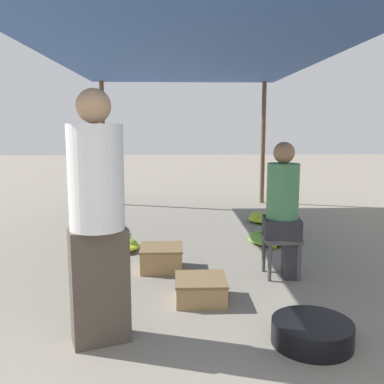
{
  "coord_description": "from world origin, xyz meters",
  "views": [
    {
      "loc": [
        -0.17,
        -1.83,
        1.43
      ],
      "look_at": [
        0.0,
        2.38,
        0.78
      ],
      "focal_mm": 40.0,
      "sensor_mm": 36.0,
      "label": 1
    }
  ],
  "objects_px": {
    "vendor_seated": "(284,208)",
    "banana_pile_right_1": "(273,237)",
    "banana_pile_left_1": "(101,225)",
    "crate_near": "(162,258)",
    "basin_black": "(312,333)",
    "crate_mid": "(201,289)",
    "banana_pile_right_0": "(268,218)",
    "stool": "(281,244)",
    "banana_pile_left_0": "(117,243)",
    "vendor_foreground": "(97,215)"
  },
  "relations": [
    {
      "from": "vendor_seated",
      "to": "banana_pile_right_1",
      "type": "bearing_deg",
      "value": 81.38
    },
    {
      "from": "banana_pile_left_1",
      "to": "banana_pile_right_1",
      "type": "xyz_separation_m",
      "value": [
        2.23,
        -0.67,
        -0.03
      ]
    },
    {
      "from": "banana_pile_left_1",
      "to": "crate_near",
      "type": "bearing_deg",
      "value": -61.11
    },
    {
      "from": "basin_black",
      "to": "banana_pile_left_1",
      "type": "height_order",
      "value": "banana_pile_left_1"
    },
    {
      "from": "vendor_seated",
      "to": "crate_near",
      "type": "bearing_deg",
      "value": 168.47
    },
    {
      "from": "banana_pile_left_1",
      "to": "banana_pile_right_1",
      "type": "distance_m",
      "value": 2.33
    },
    {
      "from": "basin_black",
      "to": "crate_mid",
      "type": "relative_size",
      "value": 1.27
    },
    {
      "from": "banana_pile_right_0",
      "to": "banana_pile_right_1",
      "type": "relative_size",
      "value": 1.01
    },
    {
      "from": "stool",
      "to": "banana_pile_left_1",
      "type": "distance_m",
      "value": 2.75
    },
    {
      "from": "banana_pile_left_0",
      "to": "crate_mid",
      "type": "xyz_separation_m",
      "value": [
        0.89,
        -1.54,
        0.03
      ]
    },
    {
      "from": "basin_black",
      "to": "banana_pile_left_1",
      "type": "xyz_separation_m",
      "value": [
        -1.92,
        3.14,
        0.02
      ]
    },
    {
      "from": "basin_black",
      "to": "crate_mid",
      "type": "bearing_deg",
      "value": 133.04
    },
    {
      "from": "vendor_foreground",
      "to": "crate_near",
      "type": "relative_size",
      "value": 3.93
    },
    {
      "from": "crate_near",
      "to": "vendor_seated",
      "type": "bearing_deg",
      "value": -11.53
    },
    {
      "from": "banana_pile_left_1",
      "to": "crate_near",
      "type": "xyz_separation_m",
      "value": [
        0.88,
        -1.59,
        0.02
      ]
    },
    {
      "from": "basin_black",
      "to": "banana_pile_right_1",
      "type": "distance_m",
      "value": 2.48
    },
    {
      "from": "banana_pile_right_1",
      "to": "crate_near",
      "type": "relative_size",
      "value": 1.62
    },
    {
      "from": "stool",
      "to": "crate_mid",
      "type": "distance_m",
      "value": 1.0
    },
    {
      "from": "vendor_foreground",
      "to": "basin_black",
      "type": "bearing_deg",
      "value": -3.9
    },
    {
      "from": "banana_pile_left_0",
      "to": "crate_mid",
      "type": "relative_size",
      "value": 1.5
    },
    {
      "from": "banana_pile_right_0",
      "to": "banana_pile_right_1",
      "type": "bearing_deg",
      "value": -99.58
    },
    {
      "from": "banana_pile_left_0",
      "to": "banana_pile_left_1",
      "type": "bearing_deg",
      "value": 111.43
    },
    {
      "from": "vendor_seated",
      "to": "banana_pile_left_1",
      "type": "xyz_separation_m",
      "value": [
        -2.05,
        1.83,
        -0.57
      ]
    },
    {
      "from": "vendor_seated",
      "to": "crate_near",
      "type": "distance_m",
      "value": 1.31
    },
    {
      "from": "banana_pile_right_0",
      "to": "crate_mid",
      "type": "height_order",
      "value": "crate_mid"
    },
    {
      "from": "stool",
      "to": "basin_black",
      "type": "distance_m",
      "value": 1.33
    },
    {
      "from": "banana_pile_right_0",
      "to": "crate_near",
      "type": "relative_size",
      "value": 1.64
    },
    {
      "from": "banana_pile_left_1",
      "to": "banana_pile_right_0",
      "type": "bearing_deg",
      "value": 11.3
    },
    {
      "from": "basin_black",
      "to": "banana_pile_left_0",
      "type": "bearing_deg",
      "value": 124.77
    },
    {
      "from": "vendor_foreground",
      "to": "crate_near",
      "type": "bearing_deg",
      "value": 75.9
    },
    {
      "from": "stool",
      "to": "crate_mid",
      "type": "xyz_separation_m",
      "value": [
        -0.81,
        -0.56,
        -0.22
      ]
    },
    {
      "from": "vendor_foreground",
      "to": "banana_pile_left_0",
      "type": "xyz_separation_m",
      "value": [
        -0.18,
        2.19,
        -0.8
      ]
    },
    {
      "from": "vendor_foreground",
      "to": "banana_pile_right_1",
      "type": "xyz_separation_m",
      "value": [
        1.71,
        2.37,
        -0.79
      ]
    },
    {
      "from": "stool",
      "to": "crate_near",
      "type": "height_order",
      "value": "stool"
    },
    {
      "from": "basin_black",
      "to": "banana_pile_right_1",
      "type": "height_order",
      "value": "banana_pile_right_1"
    },
    {
      "from": "vendor_seated",
      "to": "crate_mid",
      "type": "distance_m",
      "value": 1.15
    },
    {
      "from": "vendor_seated",
      "to": "banana_pile_right_1",
      "type": "height_order",
      "value": "vendor_seated"
    },
    {
      "from": "banana_pile_left_0",
      "to": "banana_pile_right_0",
      "type": "distance_m",
      "value": 2.48
    },
    {
      "from": "stool",
      "to": "banana_pile_left_1",
      "type": "relative_size",
      "value": 0.66
    },
    {
      "from": "banana_pile_left_0",
      "to": "banana_pile_right_1",
      "type": "xyz_separation_m",
      "value": [
        1.89,
        0.17,
        0.01
      ]
    },
    {
      "from": "banana_pile_right_0",
      "to": "crate_mid",
      "type": "xyz_separation_m",
      "value": [
        -1.19,
        -2.88,
        0.03
      ]
    },
    {
      "from": "vendor_foreground",
      "to": "basin_black",
      "type": "height_order",
      "value": "vendor_foreground"
    },
    {
      "from": "stool",
      "to": "banana_pile_left_1",
      "type": "height_order",
      "value": "stool"
    },
    {
      "from": "banana_pile_left_1",
      "to": "banana_pile_right_0",
      "type": "xyz_separation_m",
      "value": [
        2.42,
        0.48,
        -0.03
      ]
    },
    {
      "from": "crate_mid",
      "to": "stool",
      "type": "bearing_deg",
      "value": 34.68
    },
    {
      "from": "stool",
      "to": "basin_black",
      "type": "bearing_deg",
      "value": -94.79
    },
    {
      "from": "basin_black",
      "to": "vendor_foreground",
      "type": "bearing_deg",
      "value": 176.1
    },
    {
      "from": "stool",
      "to": "banana_pile_right_0",
      "type": "xyz_separation_m",
      "value": [
        0.39,
        2.32,
        -0.25
      ]
    },
    {
      "from": "vendor_foreground",
      "to": "vendor_seated",
      "type": "xyz_separation_m",
      "value": [
        1.53,
        1.21,
        -0.2
      ]
    },
    {
      "from": "crate_near",
      "to": "crate_mid",
      "type": "height_order",
      "value": "crate_near"
    }
  ]
}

